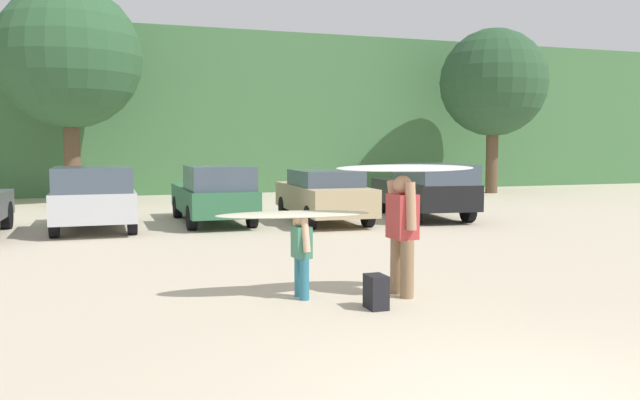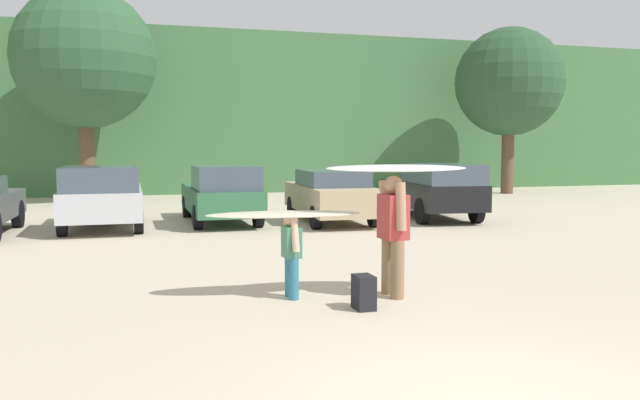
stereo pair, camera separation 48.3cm
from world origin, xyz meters
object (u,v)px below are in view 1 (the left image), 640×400
object	(u,v)px
person_adult	(402,228)
parked_car_silver	(94,197)
backpack_dropped	(376,292)
parked_car_black	(425,189)
person_child	(302,250)
surfboard_white	(406,168)
parked_car_forest_green	(214,194)
surfboard_cream	(294,214)
parked_car_tan	(324,194)

from	to	relation	value
person_adult	parked_car_silver	bearing A→B (deg)	-68.49
parked_car_silver	backpack_dropped	world-z (taller)	parked_car_silver
parked_car_black	person_adult	bearing A→B (deg)	156.25
person_child	surfboard_white	xyz separation A→B (m)	(1.46, -0.29, 1.14)
parked_car_forest_green	surfboard_cream	world-z (taller)	parked_car_forest_green
backpack_dropped	surfboard_cream	bearing A→B (deg)	130.51
parked_car_forest_green	backpack_dropped	size ratio (longest dim) A/B	10.06
parked_car_forest_green	backpack_dropped	bearing A→B (deg)	-177.55
parked_car_black	surfboard_white	distance (m)	10.02
person_child	parked_car_tan	bearing A→B (deg)	-114.48
parked_car_black	backpack_dropped	xyz separation A→B (m)	(-5.66, -9.24, -0.63)
parked_car_black	backpack_dropped	size ratio (longest dim) A/B	10.35
surfboard_cream	parked_car_forest_green	bearing A→B (deg)	-86.08
parked_car_tan	backpack_dropped	world-z (taller)	parked_car_tan
surfboard_white	person_adult	bearing A→B (deg)	26.96
surfboard_cream	person_adult	bearing A→B (deg)	171.45
person_adult	backpack_dropped	xyz separation A→B (m)	(-0.65, -0.57, -0.75)
person_child	backpack_dropped	size ratio (longest dim) A/B	2.67
parked_car_black	person_adult	xyz separation A→B (m)	(-5.01, -8.68, 0.11)
parked_car_forest_green	parked_car_black	world-z (taller)	parked_car_black
person_adult	surfboard_cream	bearing A→B (deg)	-18.49
parked_car_tan	person_child	bearing A→B (deg)	161.53
surfboard_white	backpack_dropped	size ratio (longest dim) A/B	4.65
parked_car_silver	parked_car_forest_green	bearing A→B (deg)	-81.91
person_adult	backpack_dropped	size ratio (longest dim) A/B	3.82
parked_car_forest_green	parked_car_black	xyz separation A→B (m)	(6.05, -0.71, 0.05)
parked_car_black	person_adult	world-z (taller)	person_adult
parked_car_forest_green	person_adult	world-z (taller)	person_adult
person_child	backpack_dropped	world-z (taller)	person_child
parked_car_black	person_adult	size ratio (longest dim) A/B	2.71
parked_car_black	person_child	size ratio (longest dim) A/B	3.87
parked_car_silver	parked_car_forest_green	world-z (taller)	parked_car_silver
parked_car_silver	surfboard_white	bearing A→B (deg)	-154.32
person_adult	surfboard_white	bearing A→B (deg)	-164.14
parked_car_silver	surfboard_cream	size ratio (longest dim) A/B	1.87
parked_car_black	surfboard_cream	bearing A→B (deg)	148.10
parked_car_tan	surfboard_cream	xyz separation A→B (m)	(-3.41, -8.41, 0.41)
parked_car_silver	parked_car_tan	bearing A→B (deg)	-90.96
person_adult	surfboard_white	world-z (taller)	surfboard_white
parked_car_black	person_child	bearing A→B (deg)	148.79
parked_car_silver	surfboard_cream	bearing A→B (deg)	-162.24
parked_car_forest_green	person_child	size ratio (longest dim) A/B	3.76
parked_car_silver	backpack_dropped	distance (m)	10.18
parked_car_silver	surfboard_cream	distance (m)	8.98
parked_car_silver	surfboard_white	size ratio (longest dim) A/B	2.01
surfboard_white	parked_car_tan	bearing A→B (deg)	-93.99
parked_car_black	person_child	distance (m)	10.54
parked_car_tan	backpack_dropped	xyz separation A→B (m)	(-2.57, -9.38, -0.54)
backpack_dropped	parked_car_tan	bearing A→B (deg)	74.66
person_adult	person_child	world-z (taller)	person_adult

